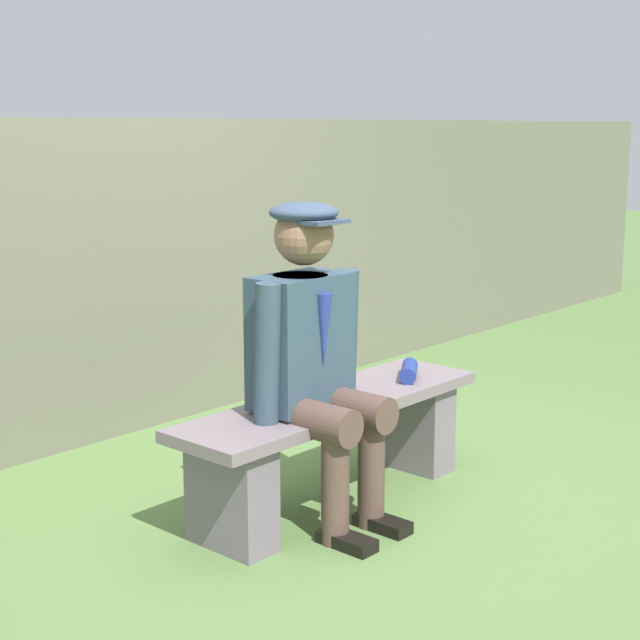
# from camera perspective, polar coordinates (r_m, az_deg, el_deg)

# --- Properties ---
(ground_plane) EXTENTS (30.00, 30.00, 0.00)m
(ground_plane) POSITION_cam_1_polar(r_m,az_deg,el_deg) (4.27, 0.71, -10.64)
(ground_plane) COLOR #577A3F
(bench) EXTENTS (1.56, 0.42, 0.47)m
(bench) POSITION_cam_1_polar(r_m,az_deg,el_deg) (4.17, 0.72, -6.83)
(bench) COLOR slate
(bench) RESTS_ON ground
(seated_man) EXTENTS (0.58, 0.58, 1.31)m
(seated_man) POSITION_cam_1_polar(r_m,az_deg,el_deg) (3.87, -0.44, -1.76)
(seated_man) COLOR #314656
(seated_man) RESTS_ON ground
(rolled_magazine) EXTENTS (0.23, 0.19, 0.07)m
(rolled_magazine) POSITION_cam_1_polar(r_m,az_deg,el_deg) (4.44, 5.25, -2.99)
(rolled_magazine) COLOR navy
(rolled_magazine) RESTS_ON bench
(stadium_wall) EXTENTS (12.00, 0.24, 1.64)m
(stadium_wall) POSITION_cam_1_polar(r_m,az_deg,el_deg) (5.17, -12.39, 2.40)
(stadium_wall) COLOR #686754
(stadium_wall) RESTS_ON ground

